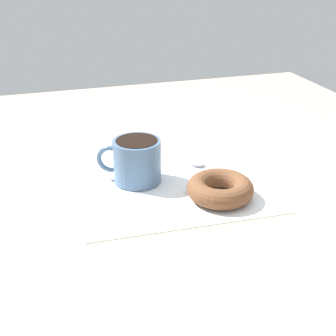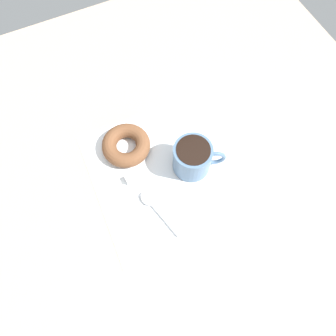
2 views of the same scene
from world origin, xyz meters
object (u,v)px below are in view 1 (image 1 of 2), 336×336
Objects in this scene: coffee_cup at (136,160)px; sugar_cube at (216,172)px; donut at (220,188)px; spoon at (192,159)px.

coffee_cup reaches higher than sugar_cube.
donut is 0.90× the size of spoon.
donut is (10.20, 11.71, -2.31)cm from coffee_cup.
coffee_cup is at bearing -99.89° from sugar_cube.
sugar_cube is (2.47, 14.20, -3.20)cm from coffee_cup.
coffee_cup reaches higher than donut.
donut reaches higher than spoon.
coffee_cup is 13.45cm from spoon.
donut is 8.16cm from sugar_cube.
sugar_cube reaches higher than spoon.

